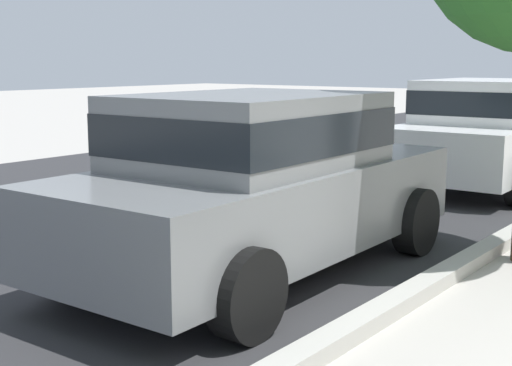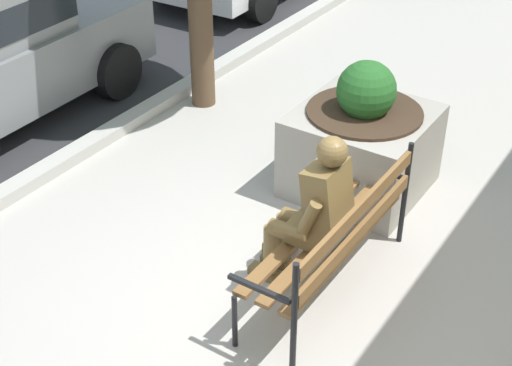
{
  "view_description": "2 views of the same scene",
  "coord_description": "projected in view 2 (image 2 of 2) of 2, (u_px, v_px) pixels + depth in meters",
  "views": [
    {
      "loc": [
        -4.24,
        0.65,
        1.83
      ],
      "look_at": [
        0.49,
        4.3,
        0.8
      ],
      "focal_mm": 49.92,
      "sensor_mm": 36.0,
      "label": 1
    },
    {
      "loc": [
        -3.69,
        -2.1,
        3.85
      ],
      "look_at": [
        0.29,
        0.52,
        0.75
      ],
      "focal_mm": 52.36,
      "sensor_mm": 36.0,
      "label": 2
    }
  ],
  "objects": [
    {
      "name": "bronze_statue_seated",
      "position": [
        310.0,
        214.0,
        5.48
      ],
      "size": [
        0.63,
        0.76,
        1.37
      ],
      "color": "brown",
      "rests_on": "ground"
    },
    {
      "name": "curb_stone",
      "position": [
        26.0,
        183.0,
        6.95
      ],
      "size": [
        60.0,
        0.2,
        0.12
      ],
      "primitive_type": "cube",
      "color": "#B2AFA8",
      "rests_on": "ground"
    },
    {
      "name": "concrete_planter",
      "position": [
        362.0,
        143.0,
        6.74
      ],
      "size": [
        1.15,
        1.15,
        1.26
      ],
      "color": "gray",
      "rests_on": "ground"
    },
    {
      "name": "park_bench",
      "position": [
        337.0,
        236.0,
        5.47
      ],
      "size": [
        1.8,
        0.54,
        0.95
      ],
      "color": "brown",
      "rests_on": "ground"
    },
    {
      "name": "ground_plane",
      "position": [
        292.0,
        304.0,
        5.65
      ],
      "size": [
        80.0,
        80.0,
        0.0
      ],
      "primitive_type": "plane",
      "color": "#ADA8A0"
    }
  ]
}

